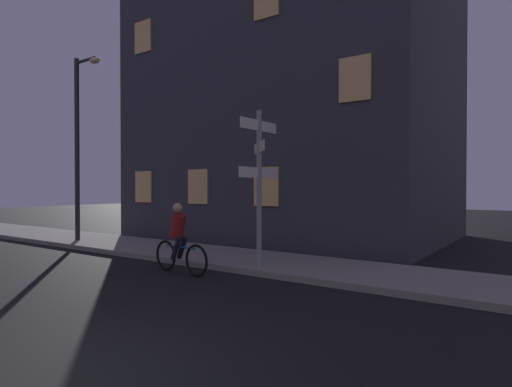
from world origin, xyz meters
TOP-DOWN VIEW (x-y plane):
  - sidewalk_kerb at (0.00, 7.00)m, footprint 40.00×2.59m
  - signpost at (-1.32, 6.16)m, footprint 0.88×1.51m
  - street_lamp at (-9.10, 6.49)m, footprint 1.35×0.28m
  - cyclist at (-2.74, 4.99)m, footprint 1.82×0.36m
  - building_left_block at (-4.41, 13.10)m, footprint 11.45×8.36m

SIDE VIEW (x-z plane):
  - sidewalk_kerb at x=0.00m, z-range 0.00..0.14m
  - cyclist at x=-2.74m, z-range -0.06..1.55m
  - signpost at x=-1.32m, z-range 0.47..4.09m
  - street_lamp at x=-9.10m, z-range 0.66..6.95m
  - building_left_block at x=-4.41m, z-range 0.00..17.43m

